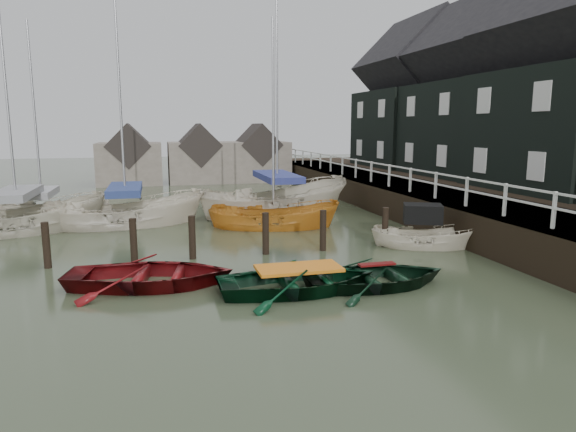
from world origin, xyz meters
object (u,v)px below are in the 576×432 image
object	(u,v)px
motorboat	(424,244)
sailboat_a	(19,231)
sailboat_c	(274,227)
rowboat_red	(151,286)
rowboat_dkgreen	(376,286)
sailboat_b	(127,224)
sailboat_e	(43,219)
sailboat_d	(277,212)
rowboat_green	(299,291)

from	to	relation	value
motorboat	sailboat_a	xyz separation A→B (m)	(-14.45, 6.41, -0.06)
sailboat_c	motorboat	bearing A→B (deg)	-123.30
rowboat_red	rowboat_dkgreen	size ratio (longest dim) A/B	1.12
motorboat	sailboat_b	xyz separation A→B (m)	(-10.33, 6.90, -0.06)
sailboat_e	sailboat_c	bearing A→B (deg)	-112.53
rowboat_red	sailboat_e	size ratio (longest dim) A/B	0.45
rowboat_dkgreen	sailboat_e	world-z (taller)	sailboat_e
sailboat_a	sailboat_e	bearing A→B (deg)	-25.41
sailboat_a	sailboat_d	size ratio (longest dim) A/B	0.86
sailboat_a	sailboat_b	distance (m)	4.15
sailboat_b	sailboat_d	bearing A→B (deg)	-86.35
motorboat	sailboat_a	world-z (taller)	sailboat_a
rowboat_red	rowboat_dkgreen	xyz separation A→B (m)	(5.82, -1.53, 0.00)
sailboat_c	rowboat_red	bearing A→B (deg)	159.69
rowboat_green	sailboat_a	distance (m)	13.36
rowboat_red	sailboat_c	size ratio (longest dim) A/B	0.46
rowboat_red	sailboat_b	bearing A→B (deg)	16.94
rowboat_green	rowboat_dkgreen	bearing A→B (deg)	-93.29
rowboat_dkgreen	motorboat	size ratio (longest dim) A/B	0.99
sailboat_b	sailboat_e	xyz separation A→B (m)	(-3.72, 2.13, 0.01)
sailboat_a	sailboat_c	bearing A→B (deg)	-115.41
rowboat_red	rowboat_green	distance (m)	3.96
sailboat_a	rowboat_red	bearing A→B (deg)	-165.68
rowboat_green	motorboat	bearing A→B (deg)	-57.52
motorboat	sailboat_e	bearing A→B (deg)	81.29
sailboat_d	sailboat_b	bearing A→B (deg)	85.17
motorboat	sailboat_e	size ratio (longest dim) A/B	0.41
sailboat_a	rowboat_green	bearing A→B (deg)	-155.15
rowboat_red	rowboat_dkgreen	world-z (taller)	rowboat_red
sailboat_e	motorboat	bearing A→B (deg)	-122.01
sailboat_a	rowboat_dkgreen	bearing A→B (deg)	-149.33
sailboat_a	sailboat_d	bearing A→B (deg)	-97.82
motorboat	sailboat_b	world-z (taller)	sailboat_b
sailboat_a	sailboat_b	world-z (taller)	sailboat_b
sailboat_d	rowboat_dkgreen	bearing A→B (deg)	164.61
rowboat_green	sailboat_c	distance (m)	8.54
motorboat	sailboat_a	distance (m)	15.81
rowboat_red	sailboat_e	world-z (taller)	sailboat_e
motorboat	sailboat_a	bearing A→B (deg)	90.13
sailboat_c	sailboat_d	world-z (taller)	sailboat_d
sailboat_d	rowboat_red	bearing A→B (deg)	135.24
rowboat_dkgreen	sailboat_d	bearing A→B (deg)	-0.28
sailboat_a	motorboat	bearing A→B (deg)	-130.58
rowboat_green	motorboat	distance (m)	6.65
sailboat_b	sailboat_c	size ratio (longest dim) A/B	1.19
sailboat_d	sailboat_c	bearing A→B (deg)	149.15
rowboat_red	rowboat_dkgreen	bearing A→B (deg)	-94.28
sailboat_b	sailboat_d	distance (m)	7.07
sailboat_b	sailboat_e	distance (m)	4.29
sailboat_e	rowboat_red	bearing A→B (deg)	-156.30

